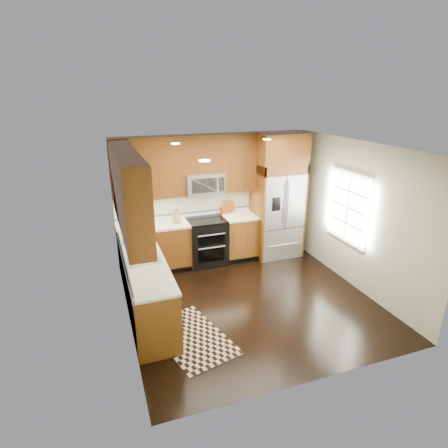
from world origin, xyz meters
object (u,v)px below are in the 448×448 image
object	(u,v)px
refrigerator	(278,196)
knife_block	(177,217)
rug	(192,337)
utensil_crock	(223,209)
range	(207,242)

from	to	relation	value
refrigerator	knife_block	bearing A→B (deg)	177.98
rug	utensil_crock	size ratio (longest dim) A/B	4.56
knife_block	rug	bearing A→B (deg)	-98.51
refrigerator	rug	distance (m)	3.63
rug	knife_block	size ratio (longest dim) A/B	5.04
rug	utensil_crock	distance (m)	3.11
range	knife_block	world-z (taller)	knife_block
refrigerator	knife_block	xyz separation A→B (m)	(-2.15, 0.08, -0.25)
utensil_crock	knife_block	bearing A→B (deg)	-168.77
knife_block	refrigerator	bearing A→B (deg)	-2.02
range	refrigerator	xyz separation A→B (m)	(1.55, -0.04, 0.83)
knife_block	utensil_crock	distance (m)	1.06
refrigerator	utensil_crock	world-z (taller)	refrigerator
refrigerator	utensil_crock	xyz separation A→B (m)	(-1.11, 0.28, -0.26)
range	utensil_crock	bearing A→B (deg)	28.93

